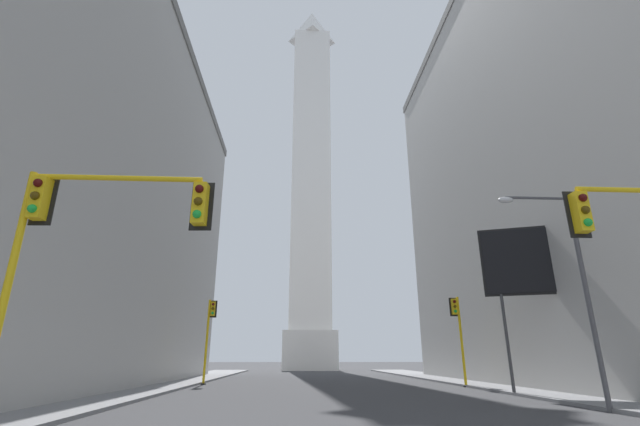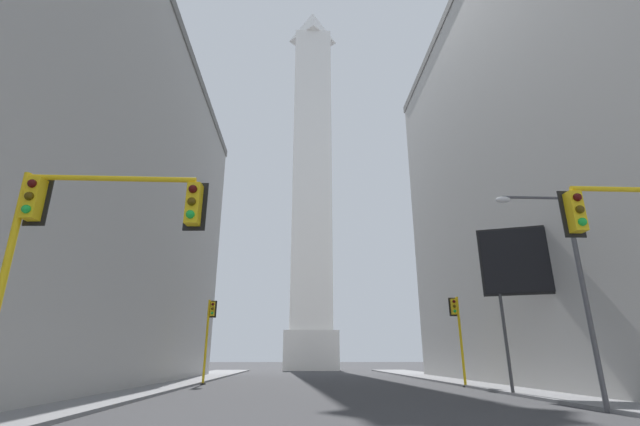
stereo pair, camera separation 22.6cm
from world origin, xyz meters
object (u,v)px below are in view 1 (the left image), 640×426
at_px(street_lamp, 571,271).
at_px(traffic_light_near_left, 83,231).
at_px(billboard_sign, 530,264).
at_px(traffic_light_mid_left, 209,328).
at_px(traffic_light_mid_right, 458,327).
at_px(obelisk, 311,173).

bearing_deg(street_lamp, traffic_light_near_left, -159.45).
bearing_deg(billboard_sign, traffic_light_mid_left, 150.83).
bearing_deg(billboard_sign, traffic_light_near_left, -145.09).
bearing_deg(traffic_light_mid_right, obelisk, 102.60).
xyz_separation_m(obelisk, street_lamp, (8.88, -55.97, -29.07)).
height_order(traffic_light_mid_right, billboard_sign, billboard_sign).
distance_m(traffic_light_near_left, traffic_light_mid_right, 26.53).
distance_m(street_lamp, billboard_sign, 7.48).
relative_size(traffic_light_near_left, billboard_sign, 0.70).
height_order(traffic_light_near_left, traffic_light_mid_right, traffic_light_near_left).
relative_size(obelisk, traffic_light_mid_right, 11.71).
height_order(traffic_light_mid_right, street_lamp, street_lamp).
relative_size(traffic_light_near_left, traffic_light_mid_right, 1.05).
bearing_deg(traffic_light_mid_left, traffic_light_mid_right, -11.98).
xyz_separation_m(traffic_light_near_left, traffic_light_mid_right, (16.90, 20.43, -0.87)).
bearing_deg(street_lamp, obelisk, 99.02).
distance_m(traffic_light_mid_left, billboard_sign, 23.25).
bearing_deg(traffic_light_mid_left, street_lamp, -45.43).
relative_size(obelisk, traffic_light_near_left, 11.12).
xyz_separation_m(traffic_light_near_left, billboard_sign, (18.73, 13.07, 2.14)).
bearing_deg(obelisk, traffic_light_near_left, -96.95).
xyz_separation_m(traffic_light_mid_left, billboard_sign, (20.14, -11.24, 2.92)).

